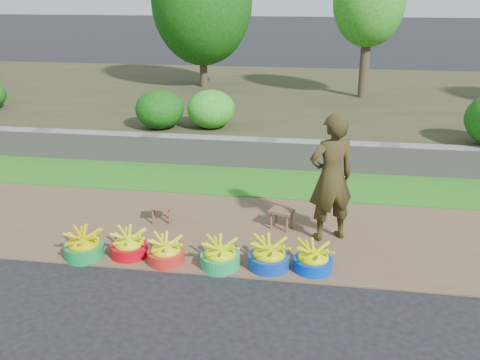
% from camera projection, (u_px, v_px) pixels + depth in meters
% --- Properties ---
extents(ground_plane, '(120.00, 120.00, 0.00)m').
position_uv_depth(ground_plane, '(228.00, 277.00, 6.28)').
color(ground_plane, black).
rests_on(ground_plane, ground).
extents(dirt_shoulder, '(80.00, 2.50, 0.02)m').
position_uv_depth(dirt_shoulder, '(244.00, 231.00, 7.43)').
color(dirt_shoulder, brown).
rests_on(dirt_shoulder, ground).
extents(grass_verge, '(80.00, 1.50, 0.04)m').
position_uv_depth(grass_verge, '(261.00, 182.00, 9.29)').
color(grass_verge, '#2C771A').
rests_on(grass_verge, ground).
extents(retaining_wall, '(80.00, 0.35, 0.55)m').
position_uv_depth(retaining_wall, '(266.00, 154.00, 9.99)').
color(retaining_wall, gray).
rests_on(retaining_wall, ground).
extents(earth_bank, '(80.00, 10.00, 0.50)m').
position_uv_depth(earth_bank, '(286.00, 103.00, 14.55)').
color(earth_bank, '#38361E').
rests_on(earth_bank, ground).
extents(vegetation, '(35.77, 7.59, 4.23)m').
position_uv_depth(vegetation, '(331.00, 11.00, 12.85)').
color(vegetation, '#3F3221').
rests_on(vegetation, earth_bank).
extents(basin_a, '(0.49, 0.49, 0.36)m').
position_uv_depth(basin_a, '(84.00, 246.00, 6.68)').
color(basin_a, '#12893A').
rests_on(basin_a, ground).
extents(basin_b, '(0.47, 0.47, 0.35)m').
position_uv_depth(basin_b, '(129.00, 245.00, 6.71)').
color(basin_b, '#B60613').
rests_on(basin_b, ground).
extents(basin_c, '(0.46, 0.46, 0.34)m').
position_uv_depth(basin_c, '(166.00, 252.00, 6.55)').
color(basin_c, red).
rests_on(basin_c, ground).
extents(basin_d, '(0.48, 0.48, 0.36)m').
position_uv_depth(basin_d, '(220.00, 256.00, 6.44)').
color(basin_d, '#1B9B51').
rests_on(basin_d, ground).
extents(basin_e, '(0.50, 0.50, 0.37)m').
position_uv_depth(basin_e, '(269.00, 256.00, 6.42)').
color(basin_e, '#0C36A7').
rests_on(basin_e, ground).
extents(basin_f, '(0.46, 0.46, 0.34)m').
position_uv_depth(basin_f, '(313.00, 260.00, 6.36)').
color(basin_f, '#0236C7').
rests_on(basin_f, ground).
extents(stool_left, '(0.34, 0.29, 0.27)m').
position_uv_depth(stool_left, '(161.00, 208.00, 7.65)').
color(stool_left, brown).
rests_on(stool_left, dirt_shoulder).
extents(stool_right, '(0.38, 0.33, 0.28)m').
position_uv_depth(stool_right, '(281.00, 214.00, 7.44)').
color(stool_right, brown).
rests_on(stool_right, dirt_shoulder).
extents(vendor_woman, '(0.75, 0.65, 1.72)m').
position_uv_depth(vendor_woman, '(331.00, 178.00, 6.94)').
color(vendor_woman, black).
rests_on(vendor_woman, dirt_shoulder).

